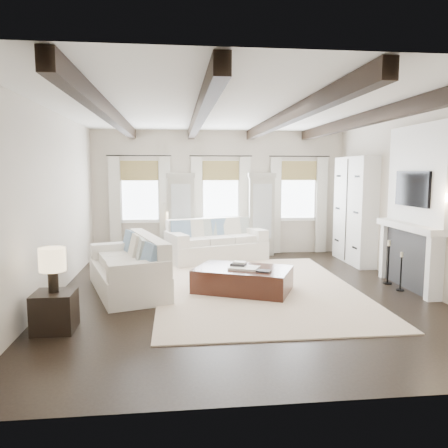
{
  "coord_description": "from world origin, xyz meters",
  "views": [
    {
      "loc": [
        -1.16,
        -7.51,
        2.17
      ],
      "look_at": [
        -0.23,
        0.82,
        1.15
      ],
      "focal_mm": 35.0,
      "sensor_mm": 36.0,
      "label": 1
    }
  ],
  "objects": [
    {
      "name": "candlestick_far",
      "position": [
        2.9,
        0.33,
        0.35
      ],
      "size": [
        0.17,
        0.17,
        0.85
      ],
      "color": "black",
      "rests_on": "ground"
    },
    {
      "name": "lamp_front",
      "position": [
        -2.82,
        -1.54,
        0.95
      ],
      "size": [
        0.35,
        0.35,
        0.61
      ],
      "color": "black",
      "rests_on": "side_table_front"
    },
    {
      "name": "side_table_front",
      "position": [
        -2.82,
        -1.54,
        0.27
      ],
      "size": [
        0.54,
        0.54,
        0.54
      ],
      "primitive_type": "cube",
      "color": "black",
      "rests_on": "ground"
    },
    {
      "name": "tray",
      "position": [
        0.04,
        0.01,
        0.46
      ],
      "size": [
        0.61,
        0.55,
        0.04
      ],
      "primitive_type": "cube",
      "rotation": [
        0.0,
        0.0,
        -0.43
      ],
      "color": "white",
      "rests_on": "ottoman"
    },
    {
      "name": "ottoman",
      "position": [
        0.03,
        0.09,
        0.22
      ],
      "size": [
        1.94,
        1.63,
        0.44
      ],
      "primitive_type": "cube",
      "rotation": [
        0.0,
        0.0,
        -0.43
      ],
      "color": "black",
      "rests_on": "ground"
    },
    {
      "name": "book_upper",
      "position": [
        -0.02,
        0.14,
        0.53
      ],
      "size": [
        0.27,
        0.25,
        0.03
      ],
      "primitive_type": "cube",
      "rotation": [
        0.0,
        0.0,
        -0.43
      ],
      "color": "beige",
      "rests_on": "book_lower"
    },
    {
      "name": "sofa_left",
      "position": [
        -1.98,
        0.39,
        0.4
      ],
      "size": [
        1.69,
        2.53,
        1.0
      ],
      "color": "silver",
      "rests_on": "ground"
    },
    {
      "name": "book_loose",
      "position": [
        0.34,
        -0.25,
        0.45
      ],
      "size": [
        0.29,
        0.26,
        0.03
      ],
      "primitive_type": "cube",
      "rotation": [
        0.0,
        0.0,
        -0.43
      ],
      "color": "#262628",
      "rests_on": "ottoman"
    },
    {
      "name": "candlestick_near",
      "position": [
        2.9,
        -0.15,
        0.3
      ],
      "size": [
        0.14,
        0.14,
        0.71
      ],
      "color": "black",
      "rests_on": "ground"
    },
    {
      "name": "side_table_back",
      "position": [
        -1.23,
        3.51,
        0.28
      ],
      "size": [
        0.38,
        0.38,
        0.56
      ],
      "primitive_type": "cube",
      "color": "black",
      "rests_on": "ground"
    },
    {
      "name": "area_rug",
      "position": [
        0.31,
        0.26,
        0.01
      ],
      "size": [
        3.6,
        5.06,
        0.02
      ],
      "primitive_type": "cube",
      "color": "beige",
      "rests_on": "ground"
    },
    {
      "name": "lamp_back",
      "position": [
        -1.23,
        3.51,
        0.96
      ],
      "size": [
        0.34,
        0.34,
        0.58
      ],
      "color": "black",
      "rests_on": "side_table_back"
    },
    {
      "name": "room_shell",
      "position": [
        0.75,
        0.9,
        1.89
      ],
      "size": [
        6.54,
        7.54,
        3.22
      ],
      "color": "beige",
      "rests_on": "ground"
    },
    {
      "name": "ground",
      "position": [
        0.0,
        0.0,
        0.0
      ],
      "size": [
        7.5,
        7.5,
        0.0
      ],
      "primitive_type": "plane",
      "color": "black",
      "rests_on": "ground"
    },
    {
      "name": "sofa_back",
      "position": [
        -0.21,
        2.98,
        0.41
      ],
      "size": [
        2.56,
        1.76,
        1.0
      ],
      "color": "silver",
      "rests_on": "ground"
    },
    {
      "name": "book_lower",
      "position": [
        -0.05,
        0.13,
        0.5
      ],
      "size": [
        0.32,
        0.29,
        0.04
      ],
      "primitive_type": "cube",
      "rotation": [
        0.0,
        0.0,
        -0.43
      ],
      "color": "#262628",
      "rests_on": "tray"
    }
  ]
}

